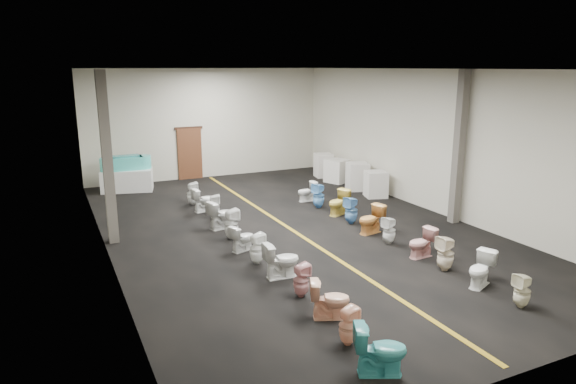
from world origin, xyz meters
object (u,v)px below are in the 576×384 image
toilet_right_0 (522,291)px  toilet_right_1 (481,270)px  toilet_left_7 (231,224)px  toilet_right_7 (338,203)px  toilet_left_4 (282,260)px  toilet_left_9 (214,207)px  toilet_left_6 (242,238)px  toilet_left_2 (330,299)px  toilet_right_4 (389,230)px  toilet_right_8 (319,196)px  toilet_left_0 (380,350)px  toilet_left_11 (192,193)px  toilet_right_9 (307,192)px  toilet_left_3 (301,280)px  toilet_right_5 (371,219)px  appliance_crate_b (357,176)px  toilet_right_6 (351,210)px  toilet_left_10 (204,200)px  appliance_crate_d (324,165)px  toilet_left_5 (257,249)px  toilet_left_8 (221,215)px  appliance_crate_c (337,171)px  display_table (127,180)px  appliance_crate_a (376,184)px  bathtub (126,163)px  toilet_left_1 (348,326)px  toilet_right_2 (446,253)px

toilet_right_0 → toilet_right_1: toilet_right_1 is taller
toilet_left_7 → toilet_right_7: toilet_left_7 is taller
toilet_left_4 → toilet_left_9: bearing=2.8°
toilet_left_6 → toilet_left_9: size_ratio=0.90×
toilet_left_2 → toilet_left_6: 4.09m
toilet_right_4 → toilet_right_8: (0.03, 3.91, 0.05)m
toilet_left_9 → toilet_left_0: bearing=-167.1°
toilet_left_11 → toilet_right_9: size_ratio=1.14×
toilet_left_3 → toilet_right_5: 4.58m
toilet_left_4 → toilet_right_5: size_ratio=1.01×
appliance_crate_b → toilet_right_9: size_ratio=1.52×
toilet_left_7 → toilet_right_6: (3.67, -0.22, -0.00)m
toilet_left_10 → toilet_left_9: bearing=174.3°
appliance_crate_d → toilet_left_5: bearing=-128.2°
toilet_left_2 → toilet_right_9: toilet_left_2 is taller
toilet_left_10 → toilet_left_8: bearing=169.5°
toilet_right_0 → toilet_right_4: toilet_right_4 is taller
appliance_crate_c → toilet_left_7: 7.90m
display_table → toilet_left_3: size_ratio=2.58×
appliance_crate_a → toilet_left_4: (-6.09, -5.14, -0.06)m
toilet_left_6 → toilet_left_4: bearing=166.1°
appliance_crate_b → toilet_left_3: 9.62m
appliance_crate_a → toilet_left_9: bearing=-178.9°
appliance_crate_a → appliance_crate_c: (0.00, 2.68, -0.00)m
toilet_left_11 → toilet_right_0: (3.74, -10.25, -0.04)m
toilet_left_10 → toilet_right_4: (3.51, -5.15, -0.01)m
appliance_crate_c → toilet_left_4: (-6.09, -7.82, -0.05)m
bathtub → toilet_left_7: size_ratio=2.22×
toilet_left_7 → toilet_right_9: 4.59m
appliance_crate_c → toilet_right_4: (-2.60, -7.02, -0.09)m
toilet_left_0 → toilet_left_4: (0.20, 4.00, -0.00)m
toilet_left_7 → toilet_right_0: 7.32m
toilet_left_1 → toilet_left_4: size_ratio=0.84×
toilet_left_5 → toilet_right_7: size_ratio=0.95×
appliance_crate_d → toilet_left_7: size_ratio=1.18×
toilet_right_2 → toilet_left_6: bearing=-132.3°
toilet_left_3 → toilet_right_5: size_ratio=0.89×
toilet_right_9 → bathtub: bearing=-129.5°
toilet_left_5 → bathtub: bearing=3.1°
toilet_left_2 → toilet_right_2: bearing=-52.8°
toilet_left_9 → toilet_right_6: toilet_right_6 is taller
appliance_crate_c → toilet_left_3: 10.81m
toilet_left_8 → toilet_left_11: bearing=-14.0°
toilet_right_6 → appliance_crate_d: bearing=143.9°
toilet_left_7 → toilet_right_1: size_ratio=1.11×
appliance_crate_b → toilet_right_6: (-2.55, -3.60, -0.10)m
appliance_crate_a → toilet_left_5: 7.52m
toilet_left_0 → toilet_left_9: bearing=23.3°
toilet_left_2 → toilet_left_9: toilet_left_9 is taller
appliance_crate_d → toilet_right_7: (-2.39, -5.23, -0.10)m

